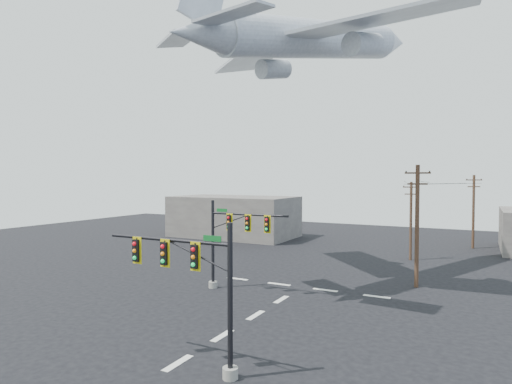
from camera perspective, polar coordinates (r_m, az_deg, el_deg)
The scene contains 10 objects.
ground at distance 25.37m, azimuth -4.49°, elevation -18.56°, with size 120.00×120.00×0.00m, color black.
lane_markings at distance 29.77m, azimuth 1.19°, elevation -15.39°, with size 14.00×21.20×0.01m.
signal_mast_near at distance 20.17m, azimuth -8.02°, elevation -12.28°, with size 7.36×0.76×6.92m.
signal_mast_far at distance 33.69m, azimuth -3.46°, elevation -6.40°, with size 6.94×0.78×7.05m.
utility_pole_a at distance 36.85m, azimuth 20.68°, elevation -3.94°, with size 1.98×0.33×9.90m.
utility_pole_b at distance 48.76m, azimuth 19.95°, elevation -3.43°, with size 1.70×0.28×8.41m.
utility_pole_c at distance 59.79m, azimuth 27.00°, elevation -2.16°, with size 1.83×0.66×9.18m.
power_lines at distance 48.51m, azimuth 22.39°, elevation 1.14°, with size 7.45×23.27×0.37m.
airliner at distance 38.83m, azimuth 7.90°, elevation 19.44°, with size 25.83×28.04×8.02m.
building_left at distance 64.33m, azimuth -2.97°, elevation -3.27°, with size 18.00×10.00×6.00m, color slate.
Camera 1 is at (12.68, -20.09, 8.91)m, focal length 30.00 mm.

